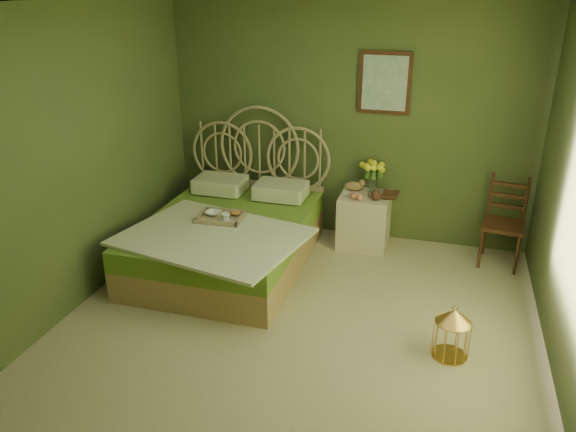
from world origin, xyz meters
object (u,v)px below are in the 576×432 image
(bed, at_px, (230,234))
(nightstand, at_px, (365,214))
(birdcage, at_px, (452,334))
(chair, at_px, (504,216))

(bed, xyz_separation_m, nightstand, (1.27, 0.83, 0.05))
(bed, xyz_separation_m, birdcage, (2.25, -1.02, -0.11))
(bed, bearing_deg, nightstand, 33.02)
(nightstand, relative_size, chair, 1.11)
(bed, height_order, nightstand, bed)
(bed, distance_m, birdcage, 2.47)
(nightstand, bearing_deg, chair, -0.67)
(birdcage, bearing_deg, bed, 155.53)
(bed, relative_size, birdcage, 5.51)
(nightstand, distance_m, birdcage, 2.10)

